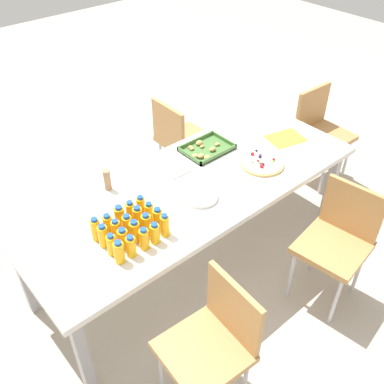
{
  "coord_description": "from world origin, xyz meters",
  "views": [
    {
      "loc": [
        -1.46,
        -1.69,
        2.46
      ],
      "look_at": [
        -0.08,
        -0.08,
        0.75
      ],
      "focal_mm": 41.19,
      "sensor_mm": 36.0,
      "label": 1
    }
  ],
  "objects_px": {
    "juice_bottle_13": "(138,218)",
    "snack_tray": "(206,149)",
    "juice_bottle_5": "(112,245)",
    "paper_folder": "(285,138)",
    "party_table": "(193,191)",
    "juice_bottle_11": "(116,230)",
    "juice_bottle_1": "(131,246)",
    "juice_bottle_19": "(141,207)",
    "juice_bottle_0": "(119,252)",
    "juice_bottle_17": "(120,217)",
    "plate_stack": "(201,197)",
    "juice_bottle_8": "(146,225)",
    "juice_bottle_10": "(103,236)",
    "cardboard_tube": "(107,180)",
    "chair_end": "(320,128)",
    "juice_bottle_6": "(123,239)",
    "juice_bottle_7": "(135,231)",
    "juice_bottle_18": "(131,212)",
    "juice_bottle_15": "(96,229)",
    "juice_bottle_16": "(108,225)",
    "juice_bottle_2": "(144,239)",
    "napkin_stack": "(175,170)",
    "juice_bottle_9": "(158,219)",
    "juice_bottle_12": "(127,225)",
    "juice_bottle_4": "(165,225)",
    "chair_far_right": "(180,137)",
    "chair_near_left": "(214,339)",
    "chair_near_right": "(339,236)",
    "fruit_pizza": "(262,163)",
    "juice_bottle_14": "(149,213)",
    "juice_bottle_3": "(155,233)"
  },
  "relations": [
    {
      "from": "juice_bottle_0",
      "to": "juice_bottle_13",
      "type": "xyz_separation_m",
      "value": [
        0.23,
        0.15,
        0.0
      ]
    },
    {
      "from": "juice_bottle_2",
      "to": "napkin_stack",
      "type": "relative_size",
      "value": 0.92
    },
    {
      "from": "chair_near_left",
      "to": "juice_bottle_1",
      "type": "relative_size",
      "value": 6.12
    },
    {
      "from": "chair_near_left",
      "to": "juice_bottle_18",
      "type": "bearing_deg",
      "value": -0.22
    },
    {
      "from": "paper_folder",
      "to": "juice_bottle_6",
      "type": "bearing_deg",
      "value": -174.57
    },
    {
      "from": "chair_near_right",
      "to": "juice_bottle_17",
      "type": "bearing_deg",
      "value": 47.52
    },
    {
      "from": "party_table",
      "to": "juice_bottle_11",
      "type": "relative_size",
      "value": 16.99
    },
    {
      "from": "chair_end",
      "to": "juice_bottle_0",
      "type": "bearing_deg",
      "value": 11.13
    },
    {
      "from": "party_table",
      "to": "cardboard_tube",
      "type": "xyz_separation_m",
      "value": [
        -0.44,
        0.3,
        0.13
      ]
    },
    {
      "from": "juice_bottle_9",
      "to": "juice_bottle_12",
      "type": "distance_m",
      "value": 0.17
    },
    {
      "from": "juice_bottle_7",
      "to": "juice_bottle_13",
      "type": "relative_size",
      "value": 0.95
    },
    {
      "from": "juice_bottle_7",
      "to": "juice_bottle_3",
      "type": "bearing_deg",
      "value": -47.03
    },
    {
      "from": "juice_bottle_5",
      "to": "juice_bottle_9",
      "type": "xyz_separation_m",
      "value": [
        0.3,
        -0.0,
        0.01
      ]
    },
    {
      "from": "juice_bottle_4",
      "to": "juice_bottle_18",
      "type": "xyz_separation_m",
      "value": [
        -0.08,
        0.22,
        -0.0
      ]
    },
    {
      "from": "juice_bottle_7",
      "to": "juice_bottle_18",
      "type": "xyz_separation_m",
      "value": [
        0.07,
        0.15,
        0.0
      ]
    },
    {
      "from": "juice_bottle_11",
      "to": "juice_bottle_9",
      "type": "bearing_deg",
      "value": -20.11
    },
    {
      "from": "juice_bottle_18",
      "to": "juice_bottle_19",
      "type": "relative_size",
      "value": 0.99
    },
    {
      "from": "juice_bottle_4",
      "to": "snack_tray",
      "type": "distance_m",
      "value": 0.88
    },
    {
      "from": "juice_bottle_0",
      "to": "juice_bottle_7",
      "type": "bearing_deg",
      "value": 26.41
    },
    {
      "from": "juice_bottle_10",
      "to": "cardboard_tube",
      "type": "bearing_deg",
      "value": 55.23
    },
    {
      "from": "plate_stack",
      "to": "juice_bottle_8",
      "type": "bearing_deg",
      "value": -175.21
    },
    {
      "from": "juice_bottle_5",
      "to": "paper_folder",
      "type": "relative_size",
      "value": 0.52
    },
    {
      "from": "plate_stack",
      "to": "juice_bottle_1",
      "type": "bearing_deg",
      "value": -169.22
    },
    {
      "from": "juice_bottle_5",
      "to": "juice_bottle_19",
      "type": "distance_m",
      "value": 0.33
    },
    {
      "from": "juice_bottle_12",
      "to": "juice_bottle_18",
      "type": "xyz_separation_m",
      "value": [
        0.08,
        0.08,
        0.0
      ]
    },
    {
      "from": "juice_bottle_17",
      "to": "juice_bottle_19",
      "type": "bearing_deg",
      "value": -1.09
    },
    {
      "from": "juice_bottle_13",
      "to": "snack_tray",
      "type": "xyz_separation_m",
      "value": [
        0.81,
        0.33,
        -0.06
      ]
    },
    {
      "from": "juice_bottle_5",
      "to": "juice_bottle_15",
      "type": "height_order",
      "value": "juice_bottle_15"
    },
    {
      "from": "juice_bottle_0",
      "to": "cardboard_tube",
      "type": "relative_size",
      "value": 1.0
    },
    {
      "from": "juice_bottle_16",
      "to": "paper_folder",
      "type": "height_order",
      "value": "juice_bottle_16"
    },
    {
      "from": "chair_far_right",
      "to": "snack_tray",
      "type": "height_order",
      "value": "chair_far_right"
    },
    {
      "from": "juice_bottle_13",
      "to": "juice_bottle_16",
      "type": "relative_size",
      "value": 1.1
    },
    {
      "from": "paper_folder",
      "to": "juice_bottle_10",
      "type": "bearing_deg",
      "value": -177.68
    },
    {
      "from": "juice_bottle_2",
      "to": "juice_bottle_19",
      "type": "xyz_separation_m",
      "value": [
        0.14,
        0.22,
        0.0
      ]
    },
    {
      "from": "juice_bottle_12",
      "to": "juice_bottle_17",
      "type": "relative_size",
      "value": 0.93
    },
    {
      "from": "juice_bottle_6",
      "to": "fruit_pizza",
      "type": "distance_m",
      "value": 1.14
    },
    {
      "from": "chair_near_right",
      "to": "juice_bottle_16",
      "type": "xyz_separation_m",
      "value": [
        -1.19,
        0.75,
        0.29
      ]
    },
    {
      "from": "juice_bottle_15",
      "to": "juice_bottle_16",
      "type": "distance_m",
      "value": 0.07
    },
    {
      "from": "juice_bottle_1",
      "to": "juice_bottle_19",
      "type": "distance_m",
      "value": 0.32
    },
    {
      "from": "juice_bottle_12",
      "to": "juice_bottle_19",
      "type": "xyz_separation_m",
      "value": [
        0.15,
        0.08,
        0.0
      ]
    },
    {
      "from": "chair_near_left",
      "to": "juice_bottle_13",
      "type": "bearing_deg",
      "value": -0.75
    },
    {
      "from": "juice_bottle_15",
      "to": "chair_end",
      "type": "bearing_deg",
      "value": 3.35
    },
    {
      "from": "juice_bottle_14",
      "to": "napkin_stack",
      "type": "relative_size",
      "value": 0.88
    },
    {
      "from": "chair_end",
      "to": "cardboard_tube",
      "type": "height_order",
      "value": "cardboard_tube"
    },
    {
      "from": "snack_tray",
      "to": "cardboard_tube",
      "type": "relative_size",
      "value": 2.44
    },
    {
      "from": "chair_end",
      "to": "juice_bottle_10",
      "type": "xyz_separation_m",
      "value": [
        -2.26,
        -0.2,
        0.3
      ]
    },
    {
      "from": "juice_bottle_15",
      "to": "juice_bottle_12",
      "type": "bearing_deg",
      "value": -27.52
    },
    {
      "from": "chair_far_right",
      "to": "juice_bottle_16",
      "type": "xyz_separation_m",
      "value": [
        -1.17,
        -0.81,
        0.29
      ]
    },
    {
      "from": "chair_near_right",
      "to": "juice_bottle_2",
      "type": "xyz_separation_m",
      "value": [
        -1.1,
        0.53,
        0.29
      ]
    },
    {
      "from": "juice_bottle_8",
      "to": "juice_bottle_14",
      "type": "relative_size",
      "value": 1.11
    }
  ]
}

